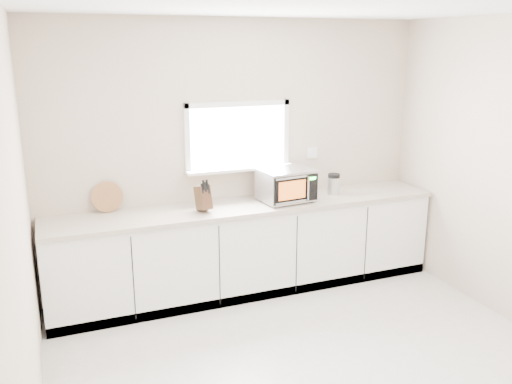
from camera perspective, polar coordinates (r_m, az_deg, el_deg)
ground at (r=4.35m, az=7.61°, el=-19.08°), size 4.00×4.00×0.00m
back_wall at (r=5.52m, az=-1.96°, el=3.98°), size 4.00×0.17×2.70m
cabinets at (r=5.51m, az=-0.84°, el=-6.04°), size 3.92×0.60×0.88m
countertop at (r=5.35m, az=-0.82°, el=-1.48°), size 3.92×0.64×0.04m
microwave at (r=5.41m, az=3.21°, el=0.79°), size 0.55×0.45×0.33m
knife_block at (r=5.11m, az=-5.58°, el=-0.57°), size 0.14×0.23×0.31m
cutting_board at (r=5.25m, az=-15.39°, el=-0.51°), size 0.29×0.07×0.29m
coffee_grinder at (r=5.72m, az=8.18°, el=0.84°), size 0.16×0.16×0.23m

